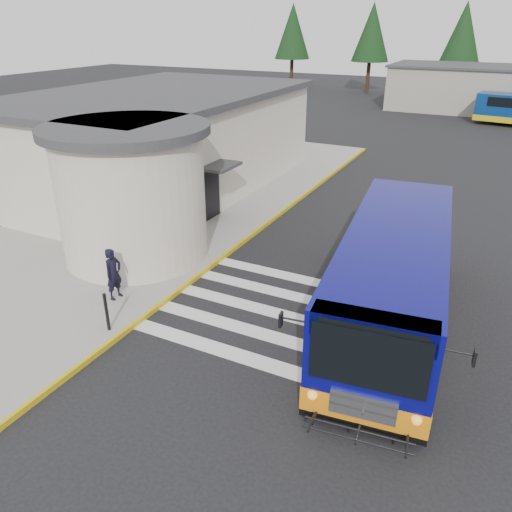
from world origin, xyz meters
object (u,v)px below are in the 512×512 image
at_px(pedestrian_b, 90,243).
at_px(pedestrian_a, 114,274).
at_px(bollard, 107,312).
at_px(transit_bus, 392,282).

bearing_deg(pedestrian_b, pedestrian_a, 52.70).
distance_m(pedestrian_a, bollard, 1.86).
xyz_separation_m(transit_bus, pedestrian_b, (-10.25, -1.26, -0.36)).
xyz_separation_m(pedestrian_a, bollard, (1.04, -1.52, -0.26)).
xyz_separation_m(transit_bus, pedestrian_a, (-8.00, -2.61, -0.42)).
relative_size(transit_bus, pedestrian_a, 6.35).
height_order(pedestrian_a, pedestrian_b, pedestrian_b).
bearing_deg(transit_bus, pedestrian_a, -168.68).
xyz_separation_m(pedestrian_a, pedestrian_b, (-2.25, 1.34, 0.06)).
bearing_deg(transit_bus, pedestrian_b, -179.71).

